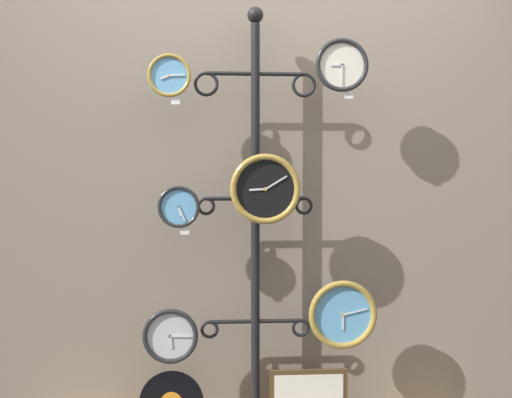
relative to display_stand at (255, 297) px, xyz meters
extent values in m
cube|color=gray|center=(0.00, 0.16, 0.71)|extent=(4.40, 0.04, 2.80)
cylinder|color=black|center=(0.00, 0.00, 0.32)|extent=(0.04, 0.04, 1.98)
sphere|color=black|center=(0.00, 0.00, 1.35)|extent=(0.08, 0.08, 0.08)
cylinder|color=black|center=(-0.12, 0.00, 1.07)|extent=(0.23, 0.02, 0.02)
torus|color=black|center=(-0.23, 0.00, 1.02)|extent=(0.12, 0.02, 0.12)
cylinder|color=black|center=(0.12, 0.00, 1.07)|extent=(0.23, 0.02, 0.02)
torus|color=black|center=(0.23, 0.00, 1.02)|extent=(0.12, 0.02, 0.12)
cylinder|color=black|center=(-0.12, 0.00, 0.48)|extent=(0.24, 0.02, 0.02)
torus|color=black|center=(-0.24, 0.00, 0.44)|extent=(0.09, 0.02, 0.09)
cylinder|color=black|center=(0.12, 0.00, 0.48)|extent=(0.24, 0.02, 0.02)
torus|color=black|center=(0.24, 0.00, 0.44)|extent=(0.09, 0.02, 0.09)
cylinder|color=black|center=(-0.11, 0.00, -0.12)|extent=(0.22, 0.02, 0.02)
torus|color=black|center=(-0.22, 0.00, -0.15)|extent=(0.09, 0.02, 0.09)
cylinder|color=black|center=(0.11, 0.00, -0.12)|extent=(0.22, 0.02, 0.02)
torus|color=black|center=(0.22, 0.00, -0.15)|extent=(0.09, 0.02, 0.09)
cylinder|color=#60A8DB|center=(-0.40, -0.07, 1.05)|extent=(0.18, 0.02, 0.18)
torus|color=#A58438|center=(-0.40, -0.09, 1.05)|extent=(0.20, 0.02, 0.20)
cylinder|color=#A58438|center=(-0.40, -0.09, 1.05)|extent=(0.01, 0.01, 0.01)
cube|color=silver|center=(-0.42, -0.09, 1.04)|extent=(0.04, 0.00, 0.02)
cube|color=silver|center=(-0.37, -0.09, 1.05)|extent=(0.07, 0.00, 0.01)
cylinder|color=silver|center=(0.40, -0.09, 1.10)|extent=(0.23, 0.02, 0.23)
torus|color=#262628|center=(0.40, -0.11, 1.10)|extent=(0.25, 0.02, 0.25)
cylinder|color=#262628|center=(0.40, -0.11, 1.10)|extent=(0.01, 0.01, 0.01)
cube|color=silver|center=(0.37, -0.11, 1.10)|extent=(0.05, 0.00, 0.01)
cube|color=silver|center=(0.39, -0.11, 1.06)|extent=(0.01, 0.00, 0.09)
cylinder|color=#60A8DB|center=(-0.36, -0.06, 0.44)|extent=(0.18, 0.02, 0.18)
torus|color=#262628|center=(-0.36, -0.08, 0.44)|extent=(0.20, 0.02, 0.20)
cylinder|color=#262628|center=(-0.36, -0.08, 0.44)|extent=(0.01, 0.01, 0.01)
cube|color=silver|center=(-0.36, -0.08, 0.42)|extent=(0.02, 0.00, 0.04)
cube|color=silver|center=(-0.35, -0.08, 0.41)|extent=(0.03, 0.00, 0.07)
cylinder|color=black|center=(0.04, -0.10, 0.53)|extent=(0.30, 0.02, 0.30)
torus|color=#A58438|center=(0.04, -0.12, 0.53)|extent=(0.33, 0.03, 0.33)
cylinder|color=#A58438|center=(0.04, -0.12, 0.53)|extent=(0.02, 0.01, 0.02)
cube|color=silver|center=(0.00, -0.12, 0.53)|extent=(0.07, 0.00, 0.01)
cube|color=silver|center=(0.09, -0.12, 0.56)|extent=(0.10, 0.00, 0.07)
cylinder|color=silver|center=(-0.40, -0.08, -0.16)|extent=(0.24, 0.02, 0.24)
torus|color=#262628|center=(-0.40, -0.10, -0.16)|extent=(0.26, 0.02, 0.26)
cylinder|color=#262628|center=(-0.40, -0.10, -0.16)|extent=(0.01, 0.01, 0.01)
cube|color=silver|center=(-0.40, -0.10, -0.18)|extent=(0.01, 0.00, 0.06)
cube|color=silver|center=(-0.36, -0.10, -0.16)|extent=(0.09, 0.00, 0.01)
cylinder|color=#60A8DB|center=(0.41, -0.09, -0.07)|extent=(0.30, 0.02, 0.30)
torus|color=#A58438|center=(0.41, -0.10, -0.07)|extent=(0.33, 0.03, 0.33)
cylinder|color=#A58438|center=(0.41, -0.10, -0.07)|extent=(0.02, 0.01, 0.02)
cube|color=silver|center=(0.41, -0.10, -0.10)|extent=(0.01, 0.00, 0.07)
cube|color=silver|center=(0.46, -0.10, -0.05)|extent=(0.11, 0.00, 0.03)
cube|color=white|center=(-0.37, -0.08, 0.93)|extent=(0.04, 0.00, 0.03)
cube|color=white|center=(0.43, -0.10, 0.96)|extent=(0.04, 0.00, 0.03)
cube|color=white|center=(-0.33, -0.07, 0.33)|extent=(0.04, 0.00, 0.03)
camera|label=1|loc=(-0.19, -2.86, 0.59)|focal=42.00mm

